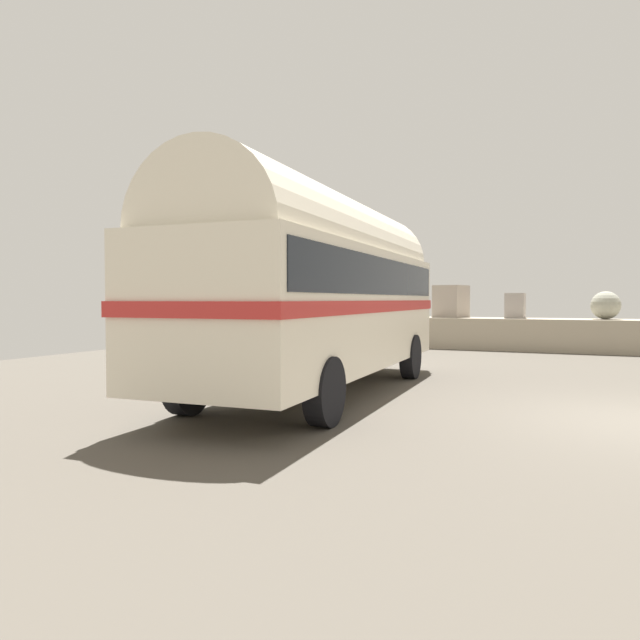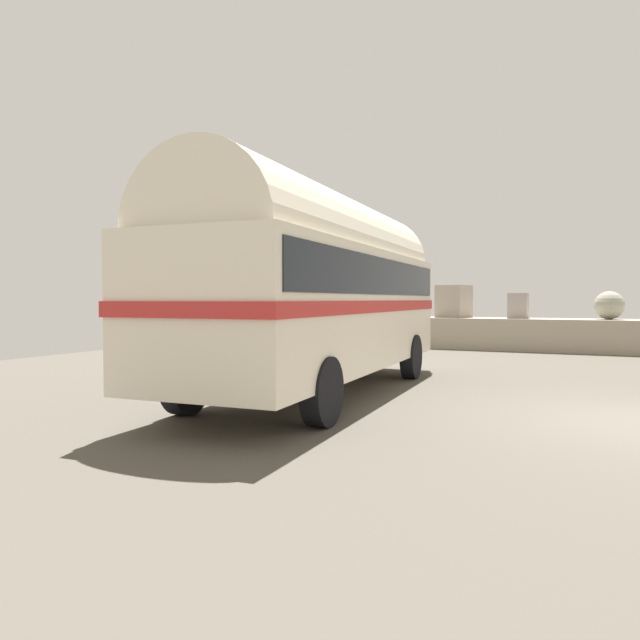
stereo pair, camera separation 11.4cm
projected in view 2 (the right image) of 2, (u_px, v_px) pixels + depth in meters
The scene contains 2 objects.
breakwater at pixel (635, 331), 18.59m from camera, with size 31.36×2.02×2.43m.
vintage_coach at pixel (319, 283), 10.69m from camera, with size 2.82×8.69×3.70m.
Camera 2 is at (-0.90, -9.24, 1.75)m, focal length 32.82 mm.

